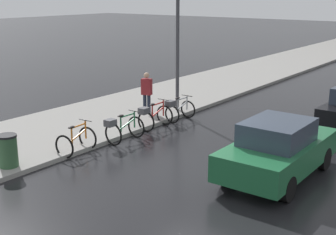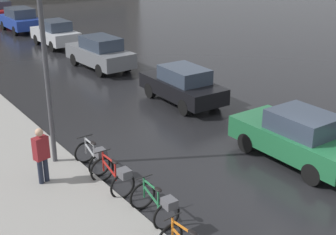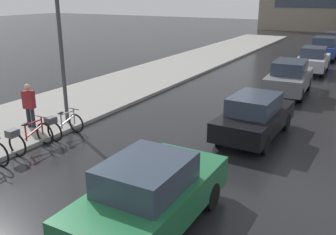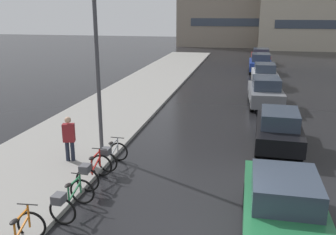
% 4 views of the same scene
% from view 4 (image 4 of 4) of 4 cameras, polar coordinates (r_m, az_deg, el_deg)
% --- Properties ---
extents(sidewalk_kerb, '(4.80, 60.00, 0.14)m').
position_cam_4_polar(sidewalk_kerb, '(19.13, -9.90, 0.07)').
color(sidewalk_kerb, gray).
rests_on(sidewalk_kerb, ground).
extents(bicycle_second, '(0.79, 1.43, 0.97)m').
position_cam_4_polar(bicycle_second, '(10.33, -14.71, -11.97)').
color(bicycle_second, black).
rests_on(bicycle_second, ground).
extents(bicycle_third, '(0.76, 1.44, 1.00)m').
position_cam_4_polar(bicycle_third, '(11.86, -11.40, -7.94)').
color(bicycle_third, black).
rests_on(bicycle_third, ground).
extents(bicycle_farthest, '(0.73, 1.34, 0.95)m').
position_cam_4_polar(bicycle_farthest, '(13.03, -8.59, -5.62)').
color(bicycle_farthest, black).
rests_on(bicycle_farthest, ground).
extents(car_green, '(1.85, 4.16, 1.61)m').
position_cam_4_polar(car_green, '(9.51, 17.12, -12.70)').
color(car_green, '#1E6038').
rests_on(car_green, ground).
extents(car_black, '(1.84, 4.12, 1.54)m').
position_cam_4_polar(car_black, '(15.33, 16.52, -1.64)').
color(car_black, black).
rests_on(car_black, ground).
extents(car_grey, '(1.93, 4.38, 1.68)m').
position_cam_4_polar(car_grey, '(21.75, 14.62, 3.81)').
color(car_grey, slate).
rests_on(car_grey, ground).
extents(car_silver, '(1.80, 3.85, 1.63)m').
position_cam_4_polar(car_silver, '(27.80, 14.46, 6.34)').
color(car_silver, '#B2B5BA').
rests_on(car_silver, ground).
extents(car_blue, '(1.89, 4.05, 1.67)m').
position_cam_4_polar(car_blue, '(33.75, 13.89, 8.08)').
color(car_blue, navy).
rests_on(car_blue, ground).
extents(car_red, '(1.86, 4.18, 1.56)m').
position_cam_4_polar(car_red, '(39.33, 13.94, 9.06)').
color(car_red, '#AD1919').
rests_on(car_red, ground).
extents(pedestrian, '(0.45, 0.33, 1.74)m').
position_cam_4_polar(pedestrian, '(13.47, -14.84, -3.02)').
color(pedestrian, '#1E2333').
rests_on(pedestrian, ground).
extents(streetlamp, '(0.45, 0.45, 6.02)m').
position_cam_4_polar(streetlamp, '(13.44, -10.87, 11.17)').
color(streetlamp, '#424247').
rests_on(streetlamp, ground).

